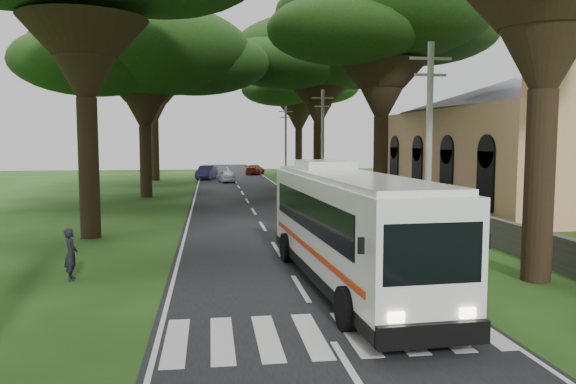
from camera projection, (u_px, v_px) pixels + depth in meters
The scene contains 18 objects.
ground at pixel (313, 309), 14.67m from camera, with size 140.00×140.00×0.00m, color #1F4012.
road at pixel (248, 203), 39.32m from camera, with size 8.00×120.00×0.04m, color black.
crosswalk at pixel (329, 336), 12.70m from camera, with size 8.00×3.00×0.01m, color silver.
property_wall at pixel (377, 194), 39.51m from camera, with size 0.35×50.00×1.20m, color #383533.
church at pixel (515, 132), 37.91m from camera, with size 14.00×24.00×11.60m.
pole_near at pixel (429, 146), 20.95m from camera, with size 1.60×0.24×8.00m.
pole_mid at pixel (323, 143), 40.67m from camera, with size 1.60×0.24×8.00m.
pole_far at pixel (286, 142), 60.39m from camera, with size 1.60×0.24×8.00m.
tree_l_midb at pixel (143, 52), 42.20m from camera, with size 16.23×16.23×14.49m.
tree_l_far at pixel (153, 57), 59.60m from camera, with size 13.14×13.14×16.18m.
tree_r_mida at pixel (383, 20), 34.39m from camera, with size 13.33×13.33×14.73m.
tree_r_midb at pixel (319, 54), 52.02m from camera, with size 16.24×16.24×15.88m.
tree_r_far at pixel (299, 83), 69.99m from camera, with size 13.24×13.24×14.40m.
coach_bus at pixel (348, 226), 16.87m from camera, with size 3.16×11.66×3.41m.
distant_car_a at pixel (227, 176), 57.74m from camera, with size 1.51×3.75×1.28m, color silver.
distant_car_b at pixel (207, 172), 62.24m from camera, with size 1.59×4.55×1.50m, color navy.
distant_car_c at pixel (255, 169), 70.85m from camera, with size 1.70×4.18×1.21m, color maroon.
pedestrian at pixel (71, 254), 17.63m from camera, with size 0.60×0.40×1.65m, color black.
Camera 1 is at (-2.61, -14.09, 4.43)m, focal length 35.00 mm.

